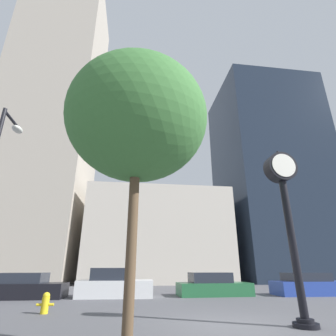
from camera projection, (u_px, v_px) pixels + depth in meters
name	position (u px, v px, depth m)	size (l,w,h in m)	color
ground_plane	(228.00, 326.00, 7.42)	(200.00, 200.00, 0.00)	#515156
building_tall_tower	(55.00, 116.00, 35.32)	(10.22, 12.00, 41.44)	#ADA393
building_storefront_row	(156.00, 238.00, 31.40)	(15.39, 12.00, 9.82)	beige
building_glass_modern	(270.00, 176.00, 36.41)	(12.76, 12.00, 27.03)	#1E2838
street_clock	(286.00, 202.00, 8.39)	(0.99, 0.69, 5.30)	black
car_black	(25.00, 287.00, 14.14)	(4.13, 1.98, 1.28)	black
car_white	(115.00, 285.00, 14.68)	(4.21, 2.01, 1.53)	silver
car_green	(213.00, 286.00, 15.49)	(4.30, 1.95, 1.28)	#236038
car_blue	(310.00, 286.00, 15.83)	(4.48, 1.95, 1.26)	#28429E
fire_hydrant_near	(45.00, 303.00, 9.43)	(0.60, 0.26, 0.70)	yellow
bare_tree	(137.00, 120.00, 7.12)	(3.76, 3.76, 7.00)	brown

